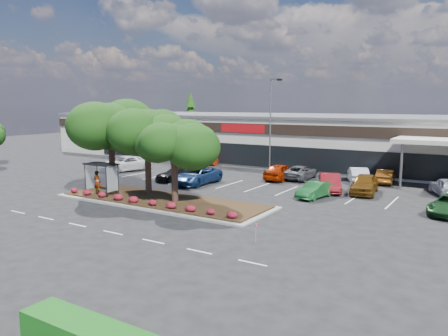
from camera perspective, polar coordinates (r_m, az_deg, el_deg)
The scene contains 27 objects.
ground at distance 30.84m, azimuth -9.96°, elevation -6.27°, with size 160.00×160.00×0.00m, color black.
retail_store at distance 59.67m, azimuth 12.31°, elevation 3.79°, with size 80.40×25.20×6.25m.
landscape_island at distance 35.02m, azimuth -8.03°, elevation -4.25°, with size 18.00×6.00×0.26m.
lane_markings at distance 39.08m, azimuth 0.14°, elevation -3.02°, with size 33.12×20.06×0.01m.
shrub_row at distance 33.40m, azimuth -10.36°, elevation -4.25°, with size 17.00×0.80×0.50m, color maroon, non-canonical shape.
bus_shelter at distance 37.65m, azimuth -15.57°, elevation -0.22°, with size 2.75×1.55×2.59m.
island_tree_west at distance 38.84m, azimuth -14.50°, elevation 2.90°, with size 7.20×7.20×7.89m, color #0F380C, non-canonical shape.
island_tree_mid at distance 36.93m, azimuth -9.94°, elevation 2.33°, with size 6.60×6.60×7.32m, color #0F380C, non-canonical shape.
island_tree_east at distance 33.27m, azimuth -6.50°, elevation 1.04°, with size 5.80×5.80×6.50m, color #0F380C, non-canonical shape.
conifer_north_west at distance 84.58m, azimuth -4.38°, elevation 6.51°, with size 4.40×4.40×10.00m, color #0F380C.
person_waiting at distance 37.88m, azimuth -16.20°, elevation -1.82°, with size 0.72×0.47×1.96m, color #594C47.
light_pole at distance 44.32m, azimuth 6.15°, elevation 4.25°, with size 1.43×0.50×10.29m.
survey_stake at distance 24.86m, azimuth 4.20°, elevation -8.10°, with size 0.08×0.14×1.07m.
car_0 at distance 51.93m, azimuth -12.79°, elevation 0.56°, with size 2.83×6.14×1.71m, color white.
car_1 at distance 44.57m, azimuth -6.14°, elevation -0.77°, with size 1.91×4.71×1.37m, color black.
car_2 at distance 46.78m, azimuth -4.53°, elevation -0.29°, with size 1.65×4.11×1.40m, color #17561C.
car_3 at distance 42.42m, azimuth -3.57°, elevation -1.01°, with size 2.72×5.90×1.64m, color navy.
car_5 at distance 39.89m, azimuth 13.65°, elevation -1.88°, with size 1.68×4.80×1.58m, color maroon.
car_6 at distance 36.98m, azimuth 11.83°, elevation -2.81°, with size 1.42×4.07×1.34m, color #175525.
car_7 at distance 39.75m, azimuth 17.87°, elevation -1.99°, with size 2.02×5.02×1.71m, color #643C0E.
car_9 at distance 55.08m, azimuth -5.77°, elevation 0.99°, with size 1.62×4.03×1.37m, color #56575E.
car_10 at distance 54.58m, azimuth -2.72°, elevation 1.01°, with size 1.57×4.49×1.48m, color maroon.
car_12 at distance 45.13m, azimuth 7.32°, elevation -0.47°, with size 1.98×4.93×1.68m, color #9E2303.
car_13 at distance 45.80m, azimuth 9.95°, elevation -0.56°, with size 2.36×5.12×1.42m, color #4F5055.
car_14 at distance 45.58m, azimuth 20.34°, elevation -1.01°, with size 1.50×4.31×1.42m, color #6A370D.
car_15 at distance 44.97m, azimuth 17.09°, elevation -0.88°, with size 1.66×4.76×1.57m, color silver.
car_16 at distance 41.77m, azimuth 27.04°, elevation -2.16°, with size 1.79×4.45×1.52m, color silver.
Camera 1 is at (20.05, -22.13, 7.73)m, focal length 35.00 mm.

